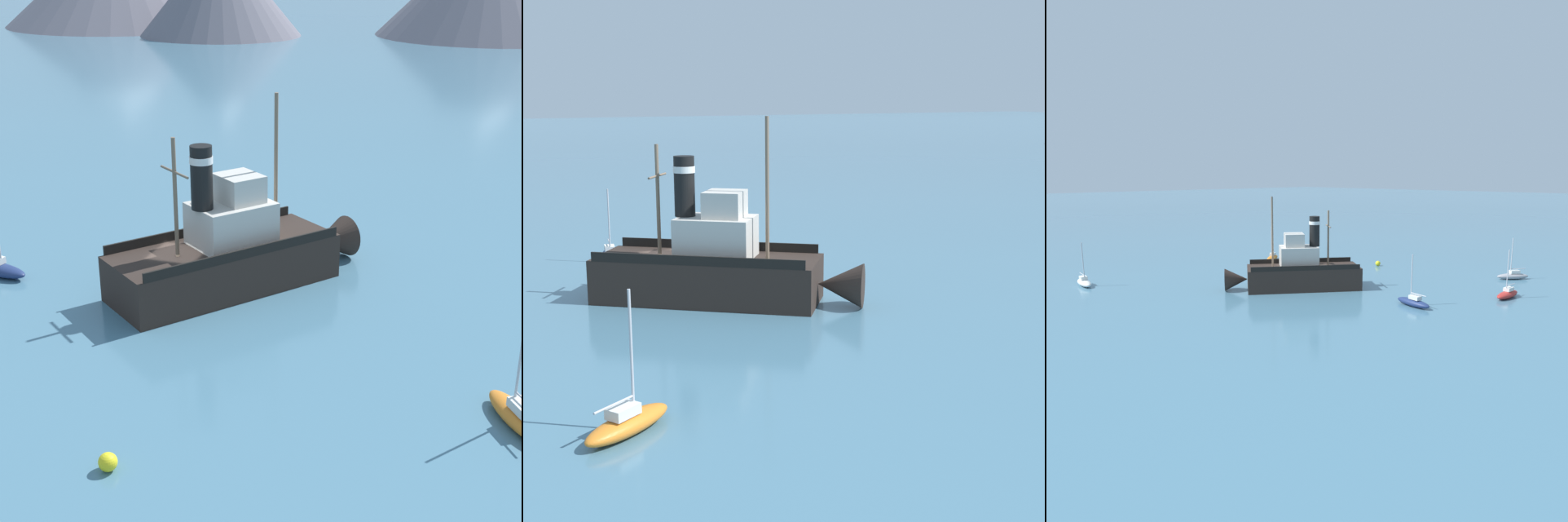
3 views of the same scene
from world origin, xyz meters
TOP-DOWN VIEW (x-y plane):
  - ground_plane at (0.00, 0.00)m, footprint 600.00×600.00m
  - old_tugboat at (2.19, 2.20)m, footprint 11.45×13.48m
  - sailboat_orange at (16.79, -7.01)m, footprint 2.92×3.82m
  - mooring_buoy at (3.45, -14.24)m, footprint 0.68×0.68m

SIDE VIEW (x-z plane):
  - ground_plane at x=0.00m, z-range 0.00..0.00m
  - mooring_buoy at x=3.45m, z-range 0.00..0.68m
  - sailboat_orange at x=16.79m, z-range -2.02..2.88m
  - old_tugboat at x=2.19m, z-range -3.12..6.78m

